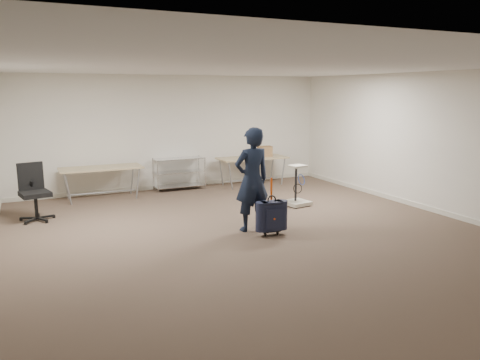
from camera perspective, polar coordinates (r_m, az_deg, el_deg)
name	(u,v)px	position (r m, az deg, el deg)	size (l,w,h in m)	color
ground	(255,236)	(7.96, 1.87, -6.89)	(9.00, 9.00, 0.00)	#443529
room_shell	(223,214)	(9.15, -2.03, -4.20)	(8.00, 9.00, 9.00)	white
folding_table_left	(101,170)	(10.97, -16.58, 1.23)	(1.80, 0.75, 0.73)	#9B865F
folding_table_right	(252,159)	(12.09, 1.51, 2.54)	(1.80, 0.75, 0.73)	#9B865F
wire_shelf	(179,172)	(11.66, -7.44, 0.96)	(1.22, 0.47, 0.80)	silver
person	(252,180)	(8.10, 1.47, 0.05)	(0.66, 0.43, 1.82)	black
suitcase	(271,216)	(7.94, 3.86, -4.41)	(0.38, 0.24, 1.00)	black
office_chair	(35,203)	(9.67, -23.68, -2.60)	(0.66, 0.66, 1.09)	black
equipment_cart	(297,195)	(10.08, 6.97, -1.82)	(0.54, 0.54, 0.87)	beige
cardboard_box	(265,151)	(12.29, 3.04, 3.53)	(0.35, 0.26, 0.26)	olive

